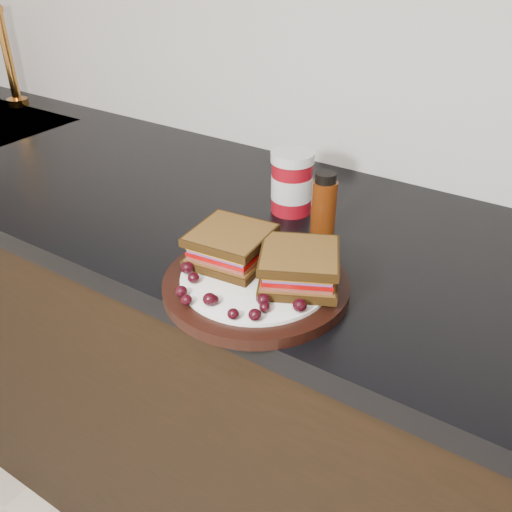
{
  "coord_description": "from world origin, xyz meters",
  "views": [
    {
      "loc": [
        0.44,
        0.91,
        1.39
      ],
      "look_at": [
        0.05,
        1.5,
        0.96
      ],
      "focal_mm": 40.0,
      "sensor_mm": 36.0,
      "label": 1
    }
  ],
  "objects": [
    {
      "name": "grape_12",
      "position": [
        0.12,
        1.5,
        0.93
      ],
      "size": [
        0.02,
        0.02,
        0.02
      ],
      "primitive_type": "ellipsoid",
      "color": "black",
      "rests_on": "plate"
    },
    {
      "name": "grape_21",
      "position": [
        -0.0,
        1.52,
        0.93
      ],
      "size": [
        0.01,
        0.01,
        0.01
      ],
      "primitive_type": "ellipsoid",
      "color": "black",
      "rests_on": "plate"
    },
    {
      "name": "oil_bottle",
      "position": [
        0.05,
        1.7,
        0.96
      ],
      "size": [
        0.05,
        0.05,
        0.12
      ],
      "primitive_type": "cylinder",
      "rotation": [
        0.0,
        0.0,
        0.14
      ],
      "color": "#4F1F07",
      "rests_on": "countertop"
    },
    {
      "name": "grape_20",
      "position": [
        0.01,
        1.52,
        0.93
      ],
      "size": [
        0.02,
        0.02,
        0.02
      ],
      "primitive_type": "ellipsoid",
      "color": "black",
      "rests_on": "plate"
    },
    {
      "name": "grape_2",
      "position": [
        -0.01,
        1.4,
        0.93
      ],
      "size": [
        0.02,
        0.02,
        0.02
      ],
      "primitive_type": "ellipsoid",
      "color": "black",
      "rests_on": "plate"
    },
    {
      "name": "countertop",
      "position": [
        0.0,
        1.7,
        0.88
      ],
      "size": [
        3.98,
        0.6,
        0.04
      ],
      "primitive_type": "cube",
      "color": "black",
      "rests_on": "base_cabinets"
    },
    {
      "name": "plate",
      "position": [
        0.05,
        1.5,
        0.91
      ],
      "size": [
        0.28,
        0.28,
        0.02
      ],
      "primitive_type": "cylinder",
      "color": "black",
      "rests_on": "countertop"
    },
    {
      "name": "sandwich_left",
      "position": [
        -0.01,
        1.52,
        0.95
      ],
      "size": [
        0.12,
        0.12,
        0.05
      ],
      "primitive_type": null,
      "rotation": [
        0.0,
        0.0,
        0.1
      ],
      "color": "brown",
      "rests_on": "plate"
    },
    {
      "name": "grape_14",
      "position": [
        0.1,
        1.55,
        0.93
      ],
      "size": [
        0.02,
        0.02,
        0.02
      ],
      "primitive_type": "ellipsoid",
      "color": "black",
      "rests_on": "plate"
    },
    {
      "name": "grape_19",
      "position": [
        -0.04,
        1.48,
        0.93
      ],
      "size": [
        0.02,
        0.02,
        0.02
      ],
      "primitive_type": "ellipsoid",
      "color": "black",
      "rests_on": "plate"
    },
    {
      "name": "grape_18",
      "position": [
        -0.04,
        1.51,
        0.93
      ],
      "size": [
        0.02,
        0.02,
        0.02
      ],
      "primitive_type": "ellipsoid",
      "color": "black",
      "rests_on": "plate"
    },
    {
      "name": "faucet",
      "position": [
        -1.05,
        1.9,
        1.04
      ],
      "size": [
        0.06,
        0.22,
        0.28
      ],
      "primitive_type": null,
      "color": "#B2702C",
      "rests_on": "countertop"
    },
    {
      "name": "grape_22",
      "position": [
        -0.01,
        1.5,
        0.93
      ],
      "size": [
        0.02,
        0.02,
        0.02
      ],
      "primitive_type": "ellipsoid",
      "color": "black",
      "rests_on": "plate"
    },
    {
      "name": "grape_1",
      "position": [
        -0.02,
        1.44,
        0.93
      ],
      "size": [
        0.02,
        0.02,
        0.02
      ],
      "primitive_type": "ellipsoid",
      "color": "black",
      "rests_on": "plate"
    },
    {
      "name": "base_cabinets",
      "position": [
        0.0,
        1.7,
        0.43
      ],
      "size": [
        3.96,
        0.58,
        0.86
      ],
      "primitive_type": "cube",
      "color": "black",
      "rests_on": "ground_plane"
    },
    {
      "name": "grape_0",
      "position": [
        -0.04,
        1.45,
        0.93
      ],
      "size": [
        0.02,
        0.02,
        0.02
      ],
      "primitive_type": "ellipsoid",
      "color": "black",
      "rests_on": "plate"
    },
    {
      "name": "grape_10",
      "position": [
        0.14,
        1.46,
        0.93
      ],
      "size": [
        0.02,
        0.02,
        0.02
      ],
      "primitive_type": "ellipsoid",
      "color": "black",
      "rests_on": "plate"
    },
    {
      "name": "grape_11",
      "position": [
        0.11,
        1.49,
        0.93
      ],
      "size": [
        0.02,
        0.02,
        0.02
      ],
      "primitive_type": "ellipsoid",
      "color": "black",
      "rests_on": "plate"
    },
    {
      "name": "grape_3",
      "position": [
        0.0,
        1.39,
        0.93
      ],
      "size": [
        0.02,
        0.02,
        0.02
      ],
      "primitive_type": "ellipsoid",
      "color": "black",
      "rests_on": "plate"
    },
    {
      "name": "grape_5",
      "position": [
        0.03,
        1.41,
        0.93
      ],
      "size": [
        0.02,
        0.02,
        0.01
      ],
      "primitive_type": "ellipsoid",
      "color": "black",
      "rests_on": "plate"
    },
    {
      "name": "grape_15",
      "position": [
        0.01,
        1.53,
        0.93
      ],
      "size": [
        0.02,
        0.02,
        0.02
      ],
      "primitive_type": "ellipsoid",
      "color": "black",
      "rests_on": "plate"
    },
    {
      "name": "grape_8",
      "position": [
        0.1,
        1.43,
        0.93
      ],
      "size": [
        0.02,
        0.02,
        0.01
      ],
      "primitive_type": "ellipsoid",
      "color": "black",
      "rests_on": "plate"
    },
    {
      "name": "condiment_jar",
      "position": [
        -0.04,
        1.76,
        0.96
      ],
      "size": [
        0.09,
        0.09,
        0.12
      ],
      "primitive_type": "cylinder",
      "rotation": [
        0.0,
        0.0,
        0.12
      ],
      "color": "maroon",
      "rests_on": "countertop"
    },
    {
      "name": "grape_4",
      "position": [
        0.03,
        1.41,
        0.93
      ],
      "size": [
        0.02,
        0.02,
        0.02
      ],
      "primitive_type": "ellipsoid",
      "color": "black",
      "rests_on": "plate"
    },
    {
      "name": "grape_13",
      "position": [
        0.13,
        1.53,
        0.93
      ],
      "size": [
        0.02,
        0.02,
        0.02
      ],
      "primitive_type": "ellipsoid",
      "color": "black",
      "rests_on": "plate"
    },
    {
      "name": "grape_7",
      "position": [
        0.1,
        1.41,
        0.93
      ],
      "size": [
        0.02,
        0.02,
        0.02
      ],
      "primitive_type": "ellipsoid",
      "color": "black",
      "rests_on": "plate"
    },
    {
      "name": "sandwich_right",
      "position": [
        0.11,
        1.52,
        0.95
      ],
      "size": [
        0.15,
        0.15,
        0.05
      ],
      "primitive_type": null,
      "rotation": [
        0.0,
        0.0,
        0.47
      ],
      "color": "brown",
      "rests_on": "plate"
    },
    {
      "name": "grape_17",
      "position": [
        -0.02,
        1.51,
        0.93
      ],
      "size": [
        0.02,
        0.02,
        0.02
      ],
      "primitive_type": "ellipsoid",
      "color": "black",
      "rests_on": "plate"
    },
    {
      "name": "grape_6",
      "position": [
        0.08,
        1.4,
        0.93
      ],
      "size": [
        0.02,
        0.02,
        0.02
      ],
      "primitive_type": "ellipsoid",
      "color": "black",
      "rests_on": "plate"
    },
    {
      "name": "grape_9",
      "position": [
        0.09,
        1.45,
        0.93
      ],
      "size": [
        0.02,
        0.02,
        0.02
      ],
      "primitive_type": "ellipsoid",
      "color": "black",
      "rests_on": "plate"
    },
    {
      "name": "grape_16",
      "position": [
        -0.01,
        1.54,
        0.93
      ],
      "size": [
        0.02,
        0.02,
        0.02
      ],
      "primitive_type": "ellipsoid",
      "color": "black",
      "rests_on": "plate"
    }
  ]
}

